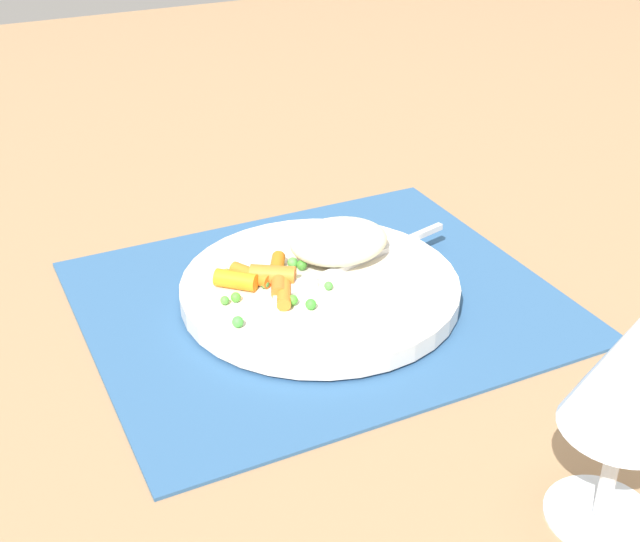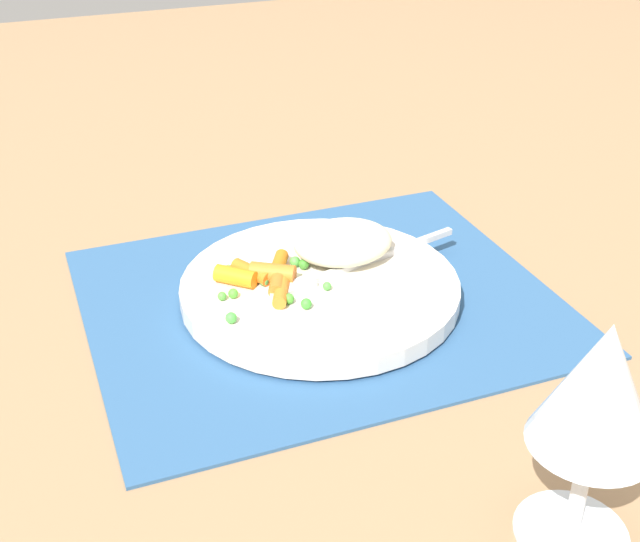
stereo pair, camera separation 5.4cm
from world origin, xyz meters
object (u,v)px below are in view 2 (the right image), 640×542
object	(u,v)px
plate	(320,289)
rice_mound	(343,242)
carrot_portion	(266,276)
wine_glass	(600,394)
fork	(347,268)

from	to	relation	value
plate	rice_mound	world-z (taller)	rice_mound
carrot_portion	plate	bearing A→B (deg)	164.02
rice_mound	carrot_portion	xyz separation A→B (m)	(0.08, 0.02, -0.01)
wine_glass	rice_mound	bearing A→B (deg)	-87.93
fork	rice_mound	bearing A→B (deg)	-103.36
plate	carrot_portion	xyz separation A→B (m)	(0.05, -0.01, 0.02)
rice_mound	wine_glass	distance (m)	0.35
plate	rice_mound	xyz separation A→B (m)	(-0.04, -0.03, 0.02)
rice_mound	fork	distance (m)	0.03
carrot_portion	fork	distance (m)	0.08
carrot_portion	fork	xyz separation A→B (m)	(-0.08, 0.01, -0.00)
plate	carrot_portion	size ratio (longest dim) A/B	2.95
carrot_portion	wine_glass	xyz separation A→B (m)	(-0.09, 0.32, 0.08)
wine_glass	fork	bearing A→B (deg)	-86.70
plate	carrot_portion	world-z (taller)	carrot_portion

